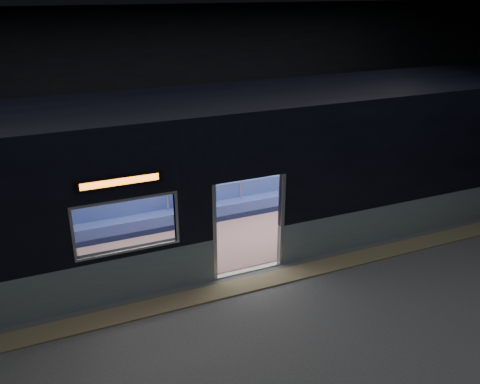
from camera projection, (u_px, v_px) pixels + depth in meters
station_floor at (271, 297)px, 9.63m from camera, size 24.00×14.00×0.01m
station_envelope at (276, 107)px, 8.23m from camera, size 24.00×14.00×5.00m
tactile_strip at (259, 282)px, 10.09m from camera, size 22.80×0.50×0.03m
metro_car at (221, 165)px, 11.08m from camera, size 18.00×3.04×3.35m
passenger at (192, 194)px, 12.19m from camera, size 0.46×0.77×1.46m
handbag at (195, 203)px, 12.02m from camera, size 0.37×0.34×0.15m
transit_map at (369, 140)px, 14.16m from camera, size 0.97×0.03×0.63m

